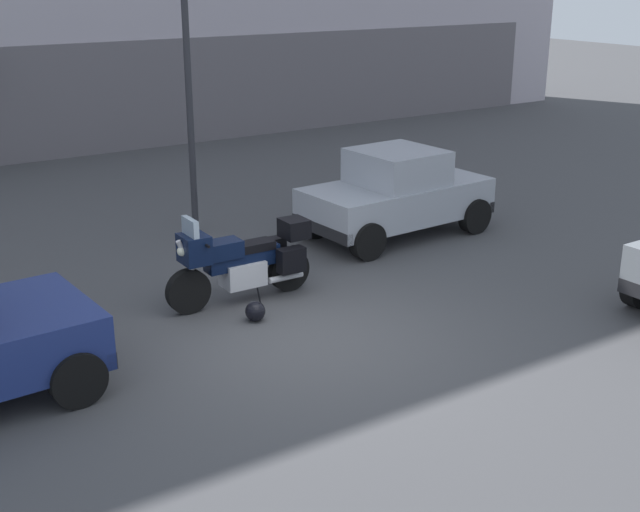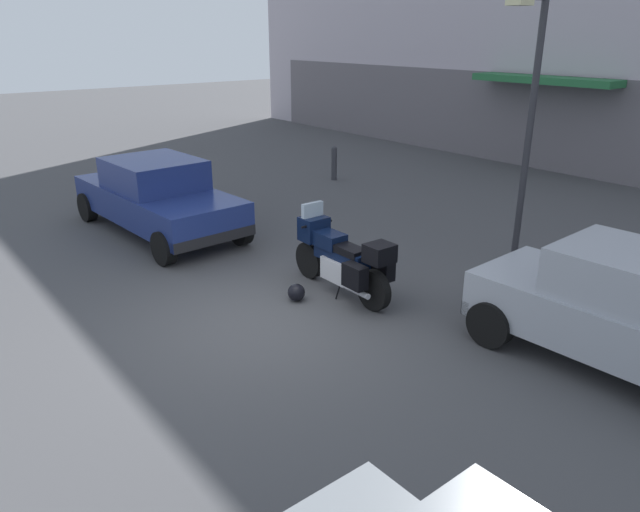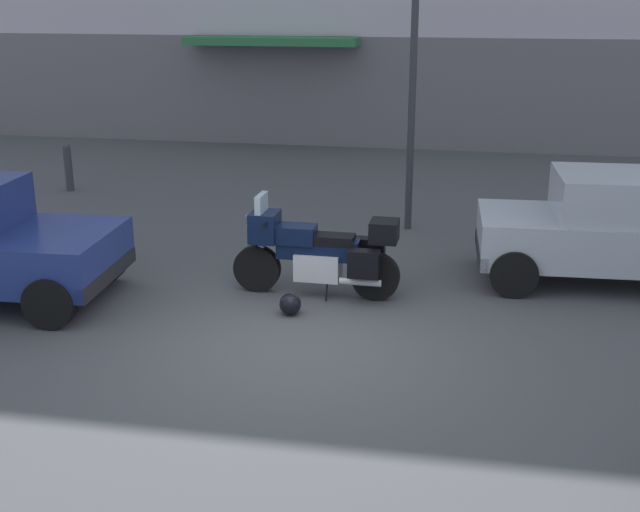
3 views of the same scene
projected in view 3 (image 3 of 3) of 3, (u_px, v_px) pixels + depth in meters
name	position (u px, v px, depth m)	size (l,w,h in m)	color
ground_plane	(297.00, 344.00, 9.50)	(80.00, 80.00, 0.00)	#424244
motorcycle	(319.00, 251.00, 10.83)	(2.26, 0.76, 1.36)	black
helmet	(290.00, 304.00, 10.33)	(0.28, 0.28, 0.28)	black
car_compact_side	(605.00, 230.00, 11.27)	(3.53, 1.85, 1.56)	#9EA3AD
streetlamp_curbside	(413.00, 62.00, 13.10)	(0.28, 0.94, 4.61)	#2D2D33
bollard_curbside	(68.00, 166.00, 16.62)	(0.16, 0.16, 0.98)	#333338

